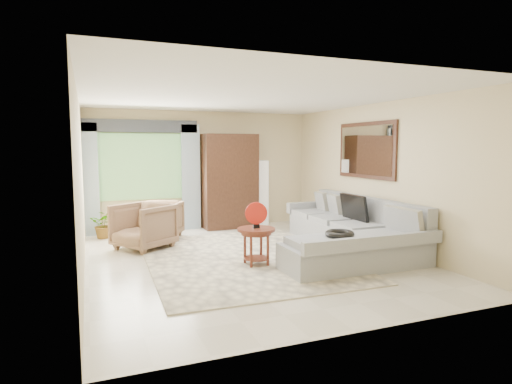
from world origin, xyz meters
name	(u,v)px	position (x,y,z in m)	size (l,w,h in m)	color
ground	(250,259)	(0.00, 0.00, 0.00)	(6.00, 6.00, 0.00)	silver
area_rug	(242,258)	(-0.11, 0.04, 0.01)	(3.00, 4.00, 0.02)	beige
sectional_sofa	(349,235)	(1.78, -0.18, 0.28)	(2.30, 3.46, 0.90)	#A5A9AD
tv_screen	(354,208)	(2.05, 0.09, 0.72)	(0.06, 0.74, 0.48)	black
garden_hose	(340,234)	(1.00, -1.09, 0.55)	(0.43, 0.43, 0.09)	black
coffee_table	(256,246)	(-0.05, -0.41, 0.31)	(0.58, 0.58, 0.58)	#4E2314
red_disc	(256,213)	(-0.05, -0.41, 0.81)	(0.34, 0.34, 0.03)	red
armchair_left	(143,226)	(-1.52, 1.34, 0.41)	(0.87, 0.90, 0.82)	brown
armchair_right	(159,220)	(-1.12, 2.13, 0.37)	(0.78, 0.81, 0.73)	#9F7456
potted_plant	(104,224)	(-2.14, 2.55, 0.28)	(0.50, 0.44, 0.56)	#999999
armoire	(230,181)	(0.55, 2.72, 1.05)	(1.20, 0.55, 2.10)	black
floor_lamp	(262,193)	(1.35, 2.78, 0.75)	(0.24, 0.24, 1.50)	silver
window	(141,167)	(-1.35, 2.97, 1.40)	(1.80, 0.04, 1.40)	#669E59
curtain_left	(88,180)	(-2.40, 2.88, 1.15)	(0.40, 0.08, 2.30)	#9EB7CC
curtain_right	(191,177)	(-0.30, 2.88, 1.15)	(0.40, 0.08, 2.30)	#9EB7CC
valance	(140,126)	(-1.35, 2.90, 2.25)	(2.40, 0.12, 0.26)	#1E232D
wall_mirror	(366,150)	(2.46, 0.35, 1.75)	(0.05, 1.70, 1.05)	black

